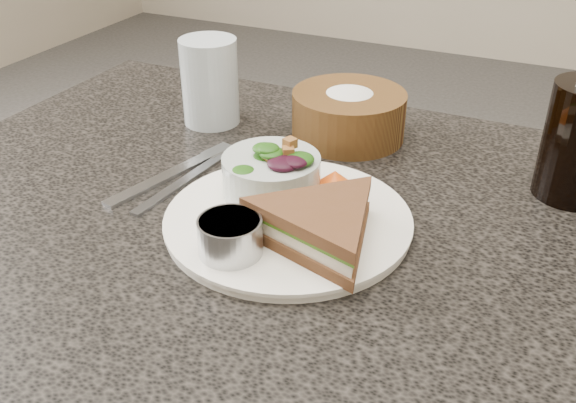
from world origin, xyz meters
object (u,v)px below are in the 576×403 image
(dressing_ramekin, at_px, (230,237))
(bread_basket, at_px, (349,107))
(salad_bowl, at_px, (271,169))
(water_glass, at_px, (210,82))
(sandwich, at_px, (321,226))
(dinner_plate, at_px, (288,221))

(dressing_ramekin, height_order, bread_basket, bread_basket)
(salad_bowl, xyz_separation_m, water_glass, (-0.18, 0.17, 0.02))
(sandwich, relative_size, dressing_ramekin, 2.62)
(salad_bowl, relative_size, bread_basket, 0.72)
(dressing_ramekin, bearing_deg, bread_basket, 89.72)
(bread_basket, bearing_deg, salad_bowl, -94.68)
(dinner_plate, relative_size, water_glass, 2.17)
(dressing_ramekin, distance_m, bread_basket, 0.32)
(bread_basket, bearing_deg, water_glass, -169.89)
(sandwich, distance_m, bread_basket, 0.28)
(salad_bowl, height_order, water_glass, water_glass)
(sandwich, bearing_deg, bread_basket, 121.79)
(water_glass, bearing_deg, bread_basket, 10.11)
(salad_bowl, bearing_deg, sandwich, -38.13)
(sandwich, xyz_separation_m, water_glass, (-0.27, 0.24, 0.03))
(dressing_ramekin, bearing_deg, salad_bowl, 97.10)
(dressing_ramekin, bearing_deg, sandwich, 34.32)
(dinner_plate, bearing_deg, salad_bowl, 135.92)
(dinner_plate, xyz_separation_m, bread_basket, (-0.02, 0.24, 0.04))
(salad_bowl, distance_m, dressing_ramekin, 0.12)
(dinner_plate, relative_size, sandwich, 1.58)
(dressing_ramekin, xyz_separation_m, water_glass, (-0.19, 0.29, 0.03))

